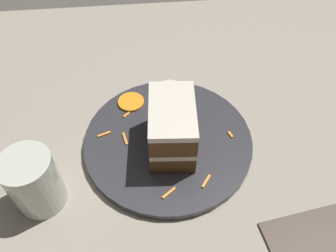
% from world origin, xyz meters
% --- Properties ---
extents(ground_plane, '(6.00, 6.00, 0.00)m').
position_xyz_m(ground_plane, '(0.00, 0.00, 0.00)').
color(ground_plane, '#4C4742').
rests_on(ground_plane, ground).
extents(dining_table, '(1.13, 1.02, 0.04)m').
position_xyz_m(dining_table, '(0.00, 0.00, 0.02)').
color(dining_table, gray).
rests_on(dining_table, ground).
extents(plate, '(0.30, 0.30, 0.01)m').
position_xyz_m(plate, '(-0.03, -0.02, 0.05)').
color(plate, '#333338').
rests_on(plate, dining_table).
extents(cake_slice, '(0.08, 0.13, 0.09)m').
position_xyz_m(cake_slice, '(-0.03, -0.01, 0.10)').
color(cake_slice, brown).
rests_on(cake_slice, plate).
extents(cream_dollop, '(0.05, 0.05, 0.04)m').
position_xyz_m(cream_dollop, '(-0.04, -0.12, 0.08)').
color(cream_dollop, silver).
rests_on(cream_dollop, plate).
extents(orange_garnish, '(0.05, 0.05, 0.00)m').
position_xyz_m(orange_garnish, '(0.04, -0.11, 0.06)').
color(orange_garnish, orange).
rests_on(orange_garnish, plate).
extents(carrot_shreds_scatter, '(0.24, 0.19, 0.00)m').
position_xyz_m(carrot_shreds_scatter, '(-0.00, 0.01, 0.06)').
color(carrot_shreds_scatter, orange).
rests_on(carrot_shreds_scatter, plate).
extents(drinking_glass, '(0.08, 0.08, 0.10)m').
position_xyz_m(drinking_glass, '(0.18, 0.07, 0.08)').
color(drinking_glass, beige).
rests_on(drinking_glass, dining_table).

